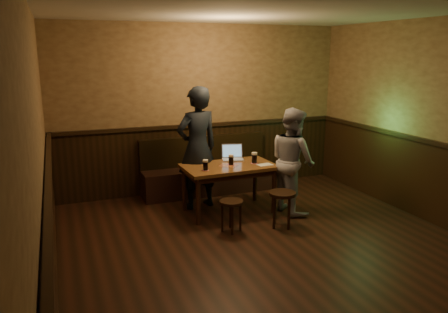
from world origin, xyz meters
TOP-DOWN VIEW (x-y plane):
  - room at (0.00, 0.22)m, footprint 5.04×6.04m
  - bench at (-0.02, 2.75)m, footprint 2.20×0.50m
  - pub_table at (-0.02, 1.74)m, footprint 1.37×0.81m
  - stool_left at (-0.26, 1.04)m, footprint 0.39×0.39m
  - stool_right at (0.44, 0.94)m, footprint 0.45×0.45m
  - pint_left at (-0.43, 1.60)m, footprint 0.10×0.10m
  - pint_mid at (0.02, 1.75)m, footprint 0.10×0.10m
  - pint_right at (0.38, 1.71)m, footprint 0.11×0.11m
  - laptop at (0.17, 2.06)m, footprint 0.38×0.33m
  - menu at (0.48, 1.57)m, footprint 0.23×0.17m
  - person_suit at (-0.38, 2.12)m, footprint 0.75×0.58m
  - person_grey at (0.87, 1.44)m, footprint 0.64×0.79m

SIDE VIEW (x-z plane):
  - bench at x=-0.02m, z-range -0.16..0.79m
  - stool_left at x=-0.26m, z-range 0.13..0.56m
  - stool_right at x=0.44m, z-range 0.15..0.64m
  - pub_table at x=-0.02m, z-range 0.26..0.99m
  - menu at x=0.48m, z-range 0.72..0.72m
  - laptop at x=0.17m, z-range 0.66..0.89m
  - person_grey at x=0.87m, z-range 0.00..1.56m
  - pint_left at x=-0.43m, z-range 0.72..0.87m
  - pint_mid at x=0.02m, z-range 0.72..0.87m
  - pint_right at x=0.38m, z-range 0.72..0.89m
  - person_suit at x=-0.38m, z-range 0.00..1.86m
  - room at x=0.00m, z-range -0.22..2.62m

